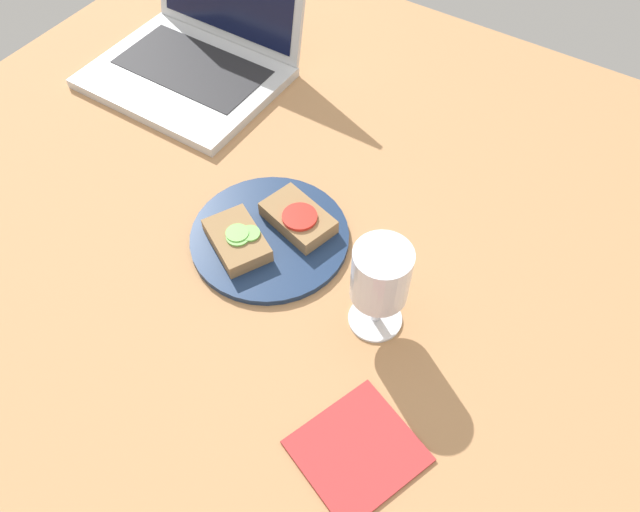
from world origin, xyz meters
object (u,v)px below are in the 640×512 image
at_px(plate, 270,237).
at_px(napkin, 358,451).
at_px(wine_glass, 381,277).
at_px(sandwich_with_cucumber, 237,240).
at_px(sandwich_with_tomato, 300,219).
at_px(laptop, 198,48).

bearing_deg(plate, napkin, -36.79).
relative_size(plate, napkin, 1.75).
distance_m(plate, wine_glass, 0.22).
bearing_deg(plate, sandwich_with_cucumber, -123.25).
height_order(sandwich_with_tomato, wine_glass, wine_glass).
xyz_separation_m(sandwich_with_cucumber, wine_glass, (0.23, 0.01, 0.08)).
distance_m(sandwich_with_tomato, napkin, 0.34).
distance_m(sandwich_with_tomato, laptop, 0.43).
distance_m(wine_glass, napkin, 0.21).
xyz_separation_m(plate, sandwich_with_tomato, (0.03, 0.04, 0.02)).
height_order(plate, sandwich_with_cucumber, sandwich_with_cucumber).
distance_m(plate, napkin, 0.34).
relative_size(sandwich_with_cucumber, wine_glass, 0.83).
height_order(plate, laptop, laptop).
bearing_deg(plate, laptop, 142.87).
xyz_separation_m(laptop, napkin, (0.62, -0.46, -0.04)).
relative_size(plate, laptop, 0.70).
distance_m(wine_glass, laptop, 0.62).
xyz_separation_m(plate, napkin, (0.27, -0.20, -0.00)).
bearing_deg(wine_glass, sandwich_with_cucumber, -178.72).
bearing_deg(sandwich_with_tomato, wine_glass, -23.88).
height_order(plate, wine_glass, wine_glass).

